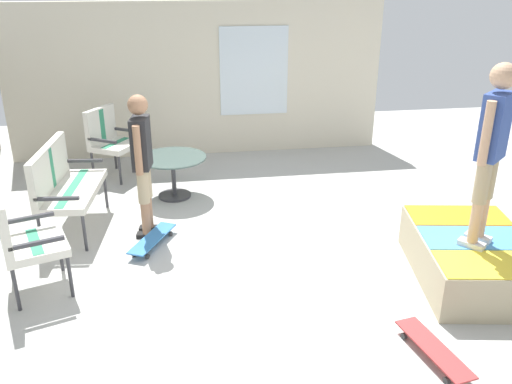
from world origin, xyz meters
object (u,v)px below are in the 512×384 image
(patio_chair_near_house, at_px, (108,136))
(person_watching, at_px, (142,157))
(patio_chair_by_wall, at_px, (20,235))
(skate_ramp, at_px, (475,258))
(skateboard_by_bench, at_px, (153,239))
(patio_table, at_px, (173,169))
(skateboard_spare, at_px, (434,349))
(patio_bench, at_px, (62,180))
(person_skater, at_px, (492,143))

(patio_chair_near_house, height_order, person_watching, person_watching)
(patio_chair_by_wall, bearing_deg, skate_ramp, -95.32)
(person_watching, bearing_deg, skateboard_by_bench, -169.60)
(patio_chair_near_house, distance_m, patio_chair_by_wall, 3.16)
(patio_table, relative_size, skateboard_spare, 1.09)
(skate_ramp, height_order, skateboard_by_bench, skate_ramp)
(patio_bench, height_order, skateboard_by_bench, patio_bench)
(patio_chair_near_house, distance_m, person_watching, 2.15)
(person_watching, height_order, skateboard_by_bench, person_watching)
(patio_table, distance_m, skateboard_by_bench, 1.45)
(skate_ramp, xyz_separation_m, person_skater, (-0.11, 0.10, 1.22))
(patio_bench, height_order, person_watching, person_watching)
(patio_bench, relative_size, skateboard_by_bench, 1.61)
(skate_ramp, distance_m, person_watching, 3.64)
(patio_chair_near_house, relative_size, patio_chair_by_wall, 1.00)
(patio_bench, xyz_separation_m, patio_table, (0.78, -1.27, -0.21))
(person_watching, bearing_deg, patio_chair_by_wall, 134.82)
(patio_chair_by_wall, distance_m, skateboard_spare, 3.75)
(skate_ramp, height_order, patio_bench, patio_bench)
(patio_bench, distance_m, patio_chair_near_house, 1.78)
(skate_ramp, distance_m, patio_chair_by_wall, 4.37)
(skate_ramp, relative_size, skateboard_by_bench, 2.33)
(skateboard_by_bench, bearing_deg, skateboard_spare, -134.92)
(patio_chair_near_house, xyz_separation_m, person_watching, (-2.04, -0.60, 0.34))
(skate_ramp, relative_size, patio_chair_near_house, 1.84)
(patio_bench, xyz_separation_m, person_skater, (-1.89, -4.10, 0.84))
(patio_chair_near_house, bearing_deg, skateboard_spare, -147.71)
(skateboard_spare, bearing_deg, patio_chair_by_wall, 66.48)
(person_watching, distance_m, skateboard_by_bench, 0.93)
(patio_chair_near_house, xyz_separation_m, patio_table, (-0.97, -0.92, -0.21))
(person_skater, bearing_deg, patio_chair_near_house, 45.81)
(patio_bench, relative_size, patio_table, 1.44)
(skate_ramp, relative_size, patio_table, 2.09)
(person_watching, xyz_separation_m, skateboard_by_bench, (-0.31, -0.06, -0.87))
(patio_bench, height_order, person_skater, person_skater)
(person_watching, relative_size, skateboard_by_bench, 2.05)
(patio_chair_near_house, xyz_separation_m, skateboard_spare, (-4.60, -2.91, -0.53))
(patio_bench, distance_m, patio_table, 1.51)
(patio_chair_near_house, bearing_deg, patio_chair_by_wall, 171.05)
(patio_chair_by_wall, relative_size, patio_table, 1.13)
(person_skater, xyz_separation_m, skateboard_by_bench, (1.28, 3.08, -1.37))
(skate_ramp, bearing_deg, person_watching, 65.40)
(patio_bench, xyz_separation_m, patio_chair_near_house, (1.74, -0.36, -0.00))
(patio_table, distance_m, person_watching, 1.25)
(patio_chair_near_house, distance_m, person_skater, 5.28)
(skateboard_by_bench, bearing_deg, person_watching, 10.40)
(person_skater, bearing_deg, person_watching, 63.13)
(patio_bench, bearing_deg, patio_chair_near_house, -11.61)
(person_skater, bearing_deg, patio_bench, 65.23)
(patio_chair_near_house, distance_m, patio_table, 1.35)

